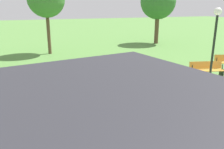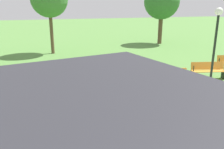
{
  "view_description": "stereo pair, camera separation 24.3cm",
  "coord_description": "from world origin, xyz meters",
  "px_view_note": "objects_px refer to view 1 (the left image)",
  "views": [
    {
      "loc": [
        3.64,
        8.65,
        3.77
      ],
      "look_at": [
        0.0,
        -0.71,
        0.8
      ],
      "focal_mm": 37.5,
      "sensor_mm": 36.0,
      "label": 1
    },
    {
      "loc": [
        3.41,
        8.73,
        3.77
      ],
      "look_at": [
        0.0,
        -0.71,
        0.8
      ],
      "focal_mm": 37.5,
      "sensor_mm": 36.0,
      "label": 2
    }
  ],
  "objects_px": {
    "person_seated": "(47,91)",
    "bench_3": "(117,86)",
    "bench_4": "(51,93)",
    "tree_0": "(158,2)",
    "lamp_post": "(215,34)",
    "bench_1": "(206,69)",
    "bench_2": "(169,78)"
  },
  "relations": [
    {
      "from": "bench_2",
      "to": "lamp_post",
      "type": "relative_size",
      "value": 0.5
    },
    {
      "from": "bench_4",
      "to": "person_seated",
      "type": "bearing_deg",
      "value": 36.17
    },
    {
      "from": "bench_3",
      "to": "bench_1",
      "type": "bearing_deg",
      "value": -172.62
    },
    {
      "from": "lamp_post",
      "to": "tree_0",
      "type": "bearing_deg",
      "value": -111.87
    },
    {
      "from": "bench_1",
      "to": "tree_0",
      "type": "xyz_separation_m",
      "value": [
        -3.87,
        -11.37,
        3.64
      ]
    },
    {
      "from": "person_seated",
      "to": "bench_1",
      "type": "bearing_deg",
      "value": 177.32
    },
    {
      "from": "bench_2",
      "to": "lamp_post",
      "type": "xyz_separation_m",
      "value": [
        -1.34,
        1.14,
        2.13
      ]
    },
    {
      "from": "bench_4",
      "to": "lamp_post",
      "type": "relative_size",
      "value": 0.5
    },
    {
      "from": "bench_3",
      "to": "lamp_post",
      "type": "height_order",
      "value": "lamp_post"
    },
    {
      "from": "bench_1",
      "to": "lamp_post",
      "type": "xyz_separation_m",
      "value": [
        1.37,
        1.67,
        2.13
      ]
    },
    {
      "from": "bench_3",
      "to": "tree_0",
      "type": "xyz_separation_m",
      "value": [
        -9.33,
        -12.08,
        3.64
      ]
    },
    {
      "from": "bench_3",
      "to": "tree_0",
      "type": "bearing_deg",
      "value": -127.67
    },
    {
      "from": "bench_3",
      "to": "bench_4",
      "type": "relative_size",
      "value": 0.98
    },
    {
      "from": "bench_1",
      "to": "tree_0",
      "type": "relative_size",
      "value": 0.32
    },
    {
      "from": "bench_2",
      "to": "person_seated",
      "type": "xyz_separation_m",
      "value": [
        5.68,
        0.17,
        0.16
      ]
    },
    {
      "from": "lamp_post",
      "to": "bench_4",
      "type": "bearing_deg",
      "value": -9.5
    },
    {
      "from": "bench_4",
      "to": "person_seated",
      "type": "height_order",
      "value": "person_seated"
    },
    {
      "from": "bench_4",
      "to": "tree_0",
      "type": "bearing_deg",
      "value": -142.85
    },
    {
      "from": "tree_0",
      "to": "bench_4",
      "type": "bearing_deg",
      "value": 44.58
    },
    {
      "from": "bench_3",
      "to": "lamp_post",
      "type": "bearing_deg",
      "value": 166.7
    },
    {
      "from": "bench_1",
      "to": "bench_2",
      "type": "bearing_deg",
      "value": 25.94
    },
    {
      "from": "bench_1",
      "to": "person_seated",
      "type": "height_order",
      "value": "person_seated"
    },
    {
      "from": "bench_3",
      "to": "bench_4",
      "type": "height_order",
      "value": "same"
    },
    {
      "from": "person_seated",
      "to": "tree_0",
      "type": "distance_m",
      "value": 17.55
    },
    {
      "from": "bench_3",
      "to": "person_seated",
      "type": "relative_size",
      "value": 1.51
    },
    {
      "from": "bench_3",
      "to": "tree_0",
      "type": "height_order",
      "value": "tree_0"
    },
    {
      "from": "bench_2",
      "to": "bench_3",
      "type": "distance_m",
      "value": 2.76
    },
    {
      "from": "bench_3",
      "to": "bench_4",
      "type": "xyz_separation_m",
      "value": [
        2.75,
        -0.18,
        0.0
      ]
    },
    {
      "from": "bench_1",
      "to": "bench_2",
      "type": "distance_m",
      "value": 2.76
    },
    {
      "from": "person_seated",
      "to": "tree_0",
      "type": "xyz_separation_m",
      "value": [
        -12.25,
        -12.07,
        3.48
      ]
    },
    {
      "from": "person_seated",
      "to": "bench_3",
      "type": "bearing_deg",
      "value": 172.37
    },
    {
      "from": "bench_2",
      "to": "bench_3",
      "type": "bearing_deg",
      "value": 11.12
    }
  ]
}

